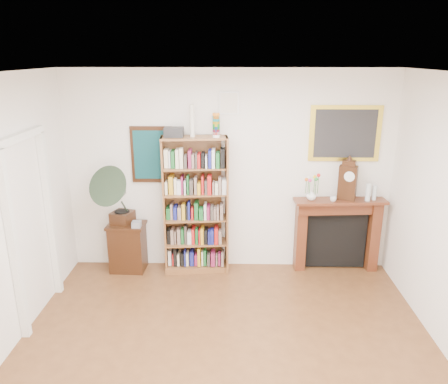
% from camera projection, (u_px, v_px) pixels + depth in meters
% --- Properties ---
extents(room, '(4.51, 5.01, 2.81)m').
position_uv_depth(room, '(226.00, 250.00, 3.65)').
color(room, '#56321A').
rests_on(room, ground).
extents(door_casing, '(0.08, 1.02, 2.17)m').
position_uv_depth(door_casing, '(31.00, 213.00, 4.89)').
color(door_casing, white).
rests_on(door_casing, left_wall).
extents(teal_poster, '(0.58, 0.04, 0.78)m').
position_uv_depth(teal_poster, '(152.00, 155.00, 5.96)').
color(teal_poster, black).
rests_on(teal_poster, back_wall).
extents(small_picture, '(0.26, 0.04, 0.30)m').
position_uv_depth(small_picture, '(229.00, 103.00, 5.73)').
color(small_picture, white).
rests_on(small_picture, back_wall).
extents(gilt_painting, '(0.95, 0.04, 0.75)m').
position_uv_depth(gilt_painting, '(345.00, 134.00, 5.82)').
color(gilt_painting, gold).
rests_on(gilt_painting, back_wall).
extents(bookshelf, '(0.92, 0.40, 2.22)m').
position_uv_depth(bookshelf, '(195.00, 198.00, 5.97)').
color(bookshelf, brown).
rests_on(bookshelf, floor).
extents(side_cabinet, '(0.53, 0.40, 0.70)m').
position_uv_depth(side_cabinet, '(128.00, 247.00, 6.19)').
color(side_cabinet, black).
rests_on(side_cabinet, floor).
extents(fireplace, '(1.28, 0.38, 1.06)m').
position_uv_depth(fireplace, '(337.00, 228.00, 6.15)').
color(fireplace, '#502912').
rests_on(fireplace, floor).
extents(gramophone, '(0.72, 0.81, 0.89)m').
position_uv_depth(gramophone, '(118.00, 192.00, 5.82)').
color(gramophone, black).
rests_on(gramophone, side_cabinet).
extents(cd_stack, '(0.12, 0.12, 0.08)m').
position_uv_depth(cd_stack, '(137.00, 224.00, 5.97)').
color(cd_stack, '#A4A4B0').
rests_on(cd_stack, side_cabinet).
extents(mantel_clock, '(0.27, 0.21, 0.55)m').
position_uv_depth(mantel_clock, '(348.00, 181.00, 5.89)').
color(mantel_clock, black).
rests_on(mantel_clock, fireplace).
extents(flower_vase, '(0.16, 0.16, 0.14)m').
position_uv_depth(flower_vase, '(311.00, 195.00, 5.93)').
color(flower_vase, white).
rests_on(flower_vase, fireplace).
extents(teacup, '(0.09, 0.09, 0.07)m').
position_uv_depth(teacup, '(333.00, 199.00, 5.89)').
color(teacup, silver).
rests_on(teacup, fireplace).
extents(bottle_left, '(0.07, 0.07, 0.24)m').
position_uv_depth(bottle_left, '(368.00, 192.00, 5.89)').
color(bottle_left, silver).
rests_on(bottle_left, fireplace).
extents(bottle_right, '(0.06, 0.06, 0.20)m').
position_uv_depth(bottle_right, '(374.00, 193.00, 5.93)').
color(bottle_right, silver).
rests_on(bottle_right, fireplace).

